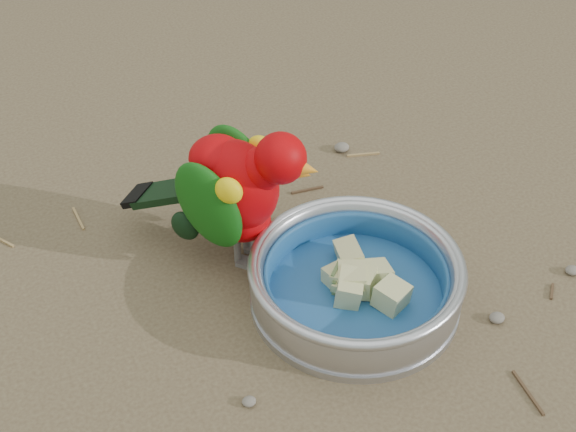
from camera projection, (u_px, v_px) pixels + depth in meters
name	position (u px, v px, depth m)	size (l,w,h in m)	color
ground	(328.00, 356.00, 0.86)	(60.00, 60.00, 0.00)	brown
food_bowl	(355.00, 296.00, 0.92)	(0.24, 0.24, 0.02)	#B2B2BA
bowl_wall	(356.00, 278.00, 0.90)	(0.24, 0.24, 0.04)	#B2B2BA
fruit_wedges	(356.00, 282.00, 0.91)	(0.14, 0.14, 0.03)	#CAC986
lory_parrot	(236.00, 197.00, 0.93)	(0.11, 0.23, 0.18)	#B20105
ground_debris	(297.00, 321.00, 0.90)	(0.90, 0.80, 0.01)	#9B7B4A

